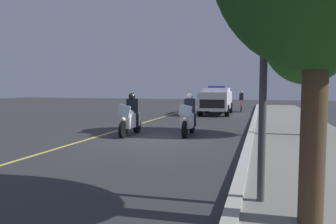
% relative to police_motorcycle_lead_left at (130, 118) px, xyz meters
% --- Properties ---
extents(ground_plane, '(80.00, 80.00, 0.00)m').
position_rel_police_motorcycle_lead_left_xyz_m(ground_plane, '(0.77, 1.29, -0.70)').
color(ground_plane, '#333335').
extents(curb_strip, '(48.00, 0.24, 0.15)m').
position_rel_police_motorcycle_lead_left_xyz_m(curb_strip, '(0.77, 4.71, -0.62)').
color(curb_strip, '#B7B5AD').
rests_on(curb_strip, ground).
extents(sidewalk_strip, '(48.00, 3.60, 0.10)m').
position_rel_police_motorcycle_lead_left_xyz_m(sidewalk_strip, '(0.77, 6.61, -0.65)').
color(sidewalk_strip, gray).
rests_on(sidewalk_strip, ground).
extents(lane_stripe_center, '(48.00, 0.12, 0.01)m').
position_rel_police_motorcycle_lead_left_xyz_m(lane_stripe_center, '(0.77, -1.12, -0.70)').
color(lane_stripe_center, '#E0D14C').
rests_on(lane_stripe_center, ground).
extents(police_motorcycle_lead_left, '(2.14, 0.57, 1.72)m').
position_rel_police_motorcycle_lead_left_xyz_m(police_motorcycle_lead_left, '(0.00, 0.00, 0.00)').
color(police_motorcycle_lead_left, black).
rests_on(police_motorcycle_lead_left, ground).
extents(police_motorcycle_lead_right, '(2.14, 0.57, 1.72)m').
position_rel_police_motorcycle_lead_left_xyz_m(police_motorcycle_lead_right, '(-0.72, 2.26, 0.00)').
color(police_motorcycle_lead_right, black).
rests_on(police_motorcycle_lead_right, ground).
extents(police_suv, '(4.95, 2.17, 2.05)m').
position_rel_police_motorcycle_lead_left_xyz_m(police_suv, '(-10.98, 1.96, 0.37)').
color(police_suv, silver).
rests_on(police_suv, ground).
extents(cyclist_background, '(1.76, 0.33, 1.69)m').
position_rel_police_motorcycle_lead_left_xyz_m(cyclist_background, '(-14.15, 3.53, 0.14)').
color(cyclist_background, black).
rests_on(cyclist_background, ground).
extents(traffic_light, '(0.38, 0.28, 3.66)m').
position_rel_police_motorcycle_lead_left_xyz_m(traffic_light, '(6.56, 5.11, 2.07)').
color(traffic_light, '#38383D').
rests_on(traffic_light, sidewalk_strip).
extents(tree_mid_block, '(3.42, 3.42, 6.07)m').
position_rel_police_motorcycle_lead_left_xyz_m(tree_mid_block, '(-1.38, 6.70, 3.40)').
color(tree_mid_block, '#42301E').
rests_on(tree_mid_block, sidewalk_strip).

